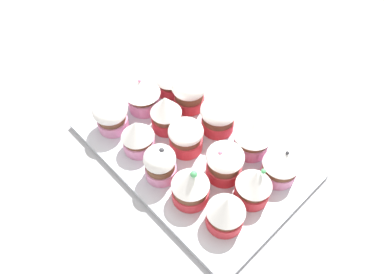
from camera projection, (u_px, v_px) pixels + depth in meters
ground_plane at (192, 156)px, 65.71cm from camera, size 180.00×180.00×3.00cm
baking_tray at (192, 149)px, 64.07cm from camera, size 40.78×26.39×1.20cm
cupcake_0 at (281, 165)px, 57.28cm from camera, size 6.07×6.07×6.75cm
cupcake_1 at (253, 135)px, 60.05cm from camera, size 6.79×6.79×7.87cm
cupcake_2 at (220, 117)px, 63.53cm from camera, size 6.75×6.75×6.67cm
cupcake_3 at (189, 91)px, 67.12cm from camera, size 6.70×6.70×7.36cm
cupcake_4 at (170, 78)px, 69.88cm from camera, size 6.32×6.32×6.68cm
cupcake_5 at (255, 183)px, 54.48cm from camera, size 5.78×5.78×7.80cm
cupcake_6 at (223, 164)px, 57.23cm from camera, size 6.30×6.30×6.88cm
cupcake_7 at (186, 136)px, 61.15cm from camera, size 6.19×6.19×6.10cm
cupcake_8 at (167, 112)px, 63.70cm from camera, size 5.78×5.78×7.75cm
cupcake_9 at (142, 95)px, 66.77cm from camera, size 6.86×6.86×7.19cm
cupcake_10 at (226, 211)px, 51.63cm from camera, size 5.99×5.99×7.44cm
cupcake_11 at (190, 185)px, 54.40cm from camera, size 6.05×6.05×7.73cm
cupcake_12 at (160, 163)px, 57.30cm from camera, size 5.34×5.34×7.10cm
cupcake_13 at (138, 136)px, 60.74cm from camera, size 5.82×5.82×6.97cm
cupcake_14 at (111, 115)px, 63.98cm from camera, size 6.36×6.36×6.38cm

